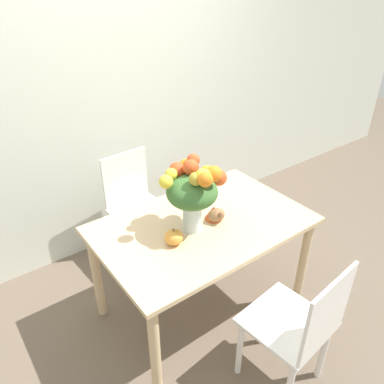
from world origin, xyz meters
The scene contains 8 objects.
ground_plane centered at (0.00, 0.00, 0.00)m, with size 12.00×12.00×0.00m, color brown.
wall_back centered at (0.00, 1.14, 1.35)m, with size 8.00×0.06×2.70m.
dining_table centered at (0.00, 0.00, 0.64)m, with size 1.34×0.86×0.74m.
flower_vase centered at (-0.08, -0.01, 1.01)m, with size 0.42×0.37×0.45m.
pumpkin centered at (-0.26, -0.06, 0.79)m, with size 0.11×0.11×0.10m.
turkey_figurine centered at (0.08, -0.02, 0.79)m, with size 0.11×0.15×0.09m.
dining_chair_near_window centered at (-0.06, 0.79, 0.48)m, with size 0.45×0.45×0.90m.
dining_chair_far_side centered at (0.05, -0.77, 0.48)m, with size 0.46×0.46×0.90m.
Camera 1 is at (-1.21, -1.51, 2.11)m, focal length 35.00 mm.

